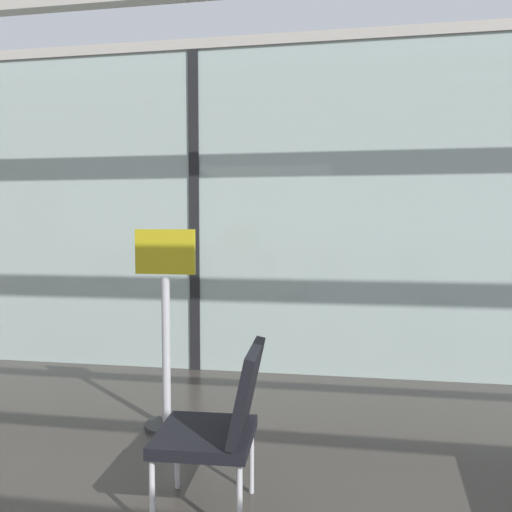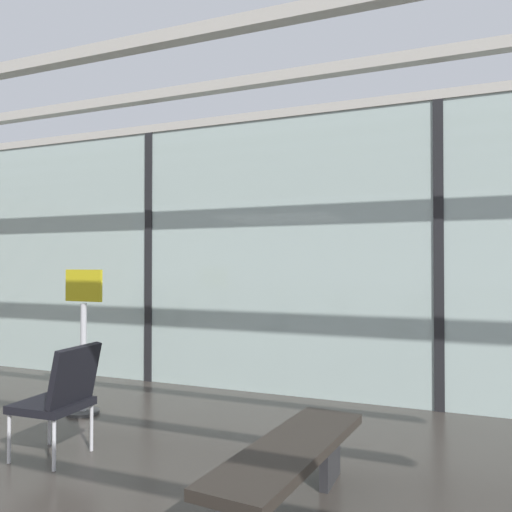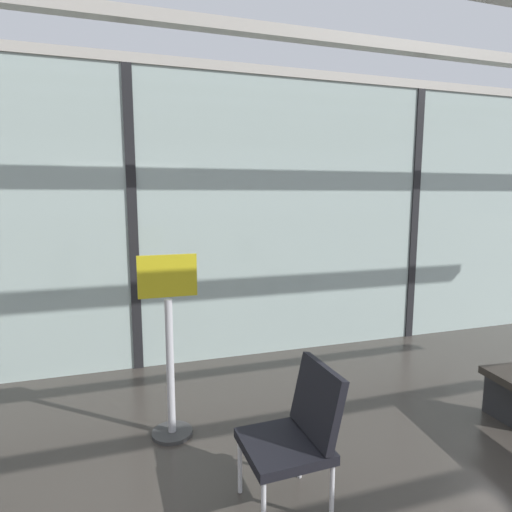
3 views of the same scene
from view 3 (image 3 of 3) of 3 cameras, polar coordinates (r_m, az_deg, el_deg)
The scene contains 6 objects.
glass_curtain_wall at distance 4.64m, azimuth -16.35°, elevation 4.35°, with size 14.00×0.08×3.18m, color #A3B7B2.
window_mullion_1 at distance 4.64m, azimuth -16.35°, elevation 4.35°, with size 0.10×0.12×3.18m, color black.
window_mullion_2 at distance 5.86m, azimuth 20.41°, elevation 4.92°, with size 0.10×0.12×3.18m, color black.
parked_airplane at distance 8.83m, azimuth -7.59°, elevation 7.70°, with size 12.38×3.61×3.61m.
lounge_chair_0 at distance 2.74m, azimuth 5.67°, elevation -22.20°, with size 0.55×0.50×0.87m.
info_sign at distance 3.39m, azimuth -11.59°, elevation -12.71°, with size 0.44×0.32×1.44m.
Camera 3 is at (-0.09, 0.57, 1.88)m, focal length 29.54 mm.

